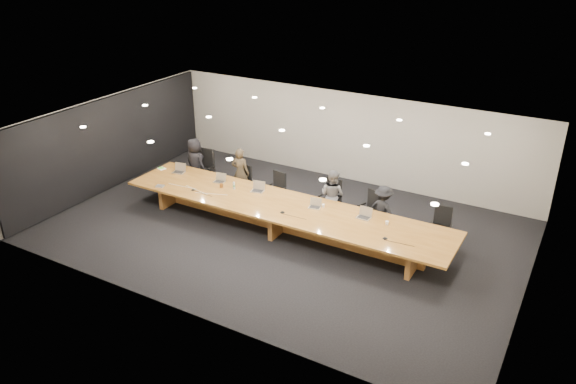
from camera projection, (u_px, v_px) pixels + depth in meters
name	position (u px, v px, depth m)	size (l,w,h in m)	color
ground	(282.00, 231.00, 14.75)	(12.00, 12.00, 0.00)	black
back_wall	(347.00, 137.00, 17.32)	(12.00, 0.02, 2.80)	beige
left_wall_panel	(111.00, 143.00, 16.84)	(0.08, 7.84, 2.74)	black
conference_table	(282.00, 213.00, 14.53)	(9.00, 1.80, 0.75)	brown
chair_far_left	(203.00, 168.00, 17.08)	(0.61, 0.61, 1.20)	black
chair_left	(242.00, 181.00, 16.45)	(0.51, 0.51, 1.00)	black
chair_mid_left	(275.00, 190.00, 15.85)	(0.53, 0.53, 1.04)	black
chair_mid_right	(330.00, 199.00, 15.24)	(0.56, 0.56, 1.10)	black
chair_right	(369.00, 210.00, 14.68)	(0.54, 0.54, 1.05)	black
chair_far_right	(441.00, 227.00, 13.85)	(0.52, 0.52, 1.03)	black
person_a	(195.00, 163.00, 17.03)	(0.76, 0.49, 1.55)	black
person_b	(240.00, 173.00, 16.37)	(0.55, 0.36, 1.51)	#362C1D
person_c	(332.00, 195.00, 15.03)	(0.71, 0.55, 1.45)	#5C5C5F
person_d	(383.00, 210.00, 14.38)	(0.85, 0.49, 1.32)	black
laptop_a	(178.00, 168.00, 16.34)	(0.34, 0.25, 0.27)	tan
laptop_b	(219.00, 178.00, 15.72)	(0.31, 0.23, 0.25)	tan
laptop_c	(257.00, 187.00, 15.14)	(0.34, 0.25, 0.27)	tan
laptop_d	(315.00, 204.00, 14.25)	(0.30, 0.22, 0.24)	#BBAD8F
laptop_e	(364.00, 213.00, 13.72)	(0.34, 0.24, 0.26)	tan
water_bottle	(234.00, 186.00, 15.31)	(0.06, 0.06, 0.20)	#A8B8B3
amber_mug	(221.00, 186.00, 15.42)	(0.09, 0.09, 0.11)	brown
paper_cup_near	(323.00, 206.00, 14.31)	(0.07, 0.07, 0.09)	white
paper_cup_far	(387.00, 223.00, 13.44)	(0.08, 0.08, 0.10)	silver
notepad	(162.00, 169.00, 16.66)	(0.23, 0.19, 0.01)	white
lime_gadget	(161.00, 168.00, 16.66)	(0.15, 0.08, 0.02)	#52D438
av_box	(160.00, 186.00, 15.48)	(0.22, 0.16, 0.03)	silver
mic_left	(193.00, 190.00, 15.27)	(0.11, 0.11, 0.03)	black
mic_center	(282.00, 212.00, 14.05)	(0.13, 0.13, 0.03)	black
mic_right	(385.00, 238.00, 12.85)	(0.12, 0.12, 0.03)	black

